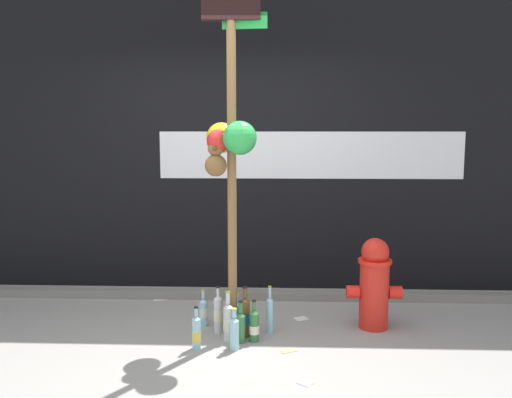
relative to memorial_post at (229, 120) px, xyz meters
The scene contains 20 objects.
ground_plane 1.78m from the memorial_post, 107.20° to the right, with size 14.00×14.00×0.00m, color gray.
building_wall 1.43m from the memorial_post, 95.16° to the left, with size 10.00×0.21×3.29m.
curb_strip 1.94m from the memorial_post, 97.85° to the left, with size 8.00×0.12×0.08m, color slate.
memorial_post is the anchor object (origin of this frame).
fire_hydrant 1.81m from the memorial_post, 10.78° to the left, with size 0.46×0.28×0.77m.
bottle_0 1.64m from the memorial_post, 137.72° to the left, with size 0.08×0.08×0.31m.
bottle_1 1.56m from the memorial_post, ahead, with size 0.08×0.08×0.42m.
bottle_2 1.64m from the memorial_post, 131.59° to the right, with size 0.07×0.07×0.33m.
bottle_3 1.59m from the memorial_post, 87.60° to the left, with size 0.08×0.08×0.38m.
bottle_4 1.60m from the memorial_post, 15.15° to the left, with size 0.06×0.06×0.39m.
bottle_5 1.62m from the memorial_post, 26.77° to the right, with size 0.08×0.08×0.34m.
bottle_6 1.61m from the memorial_post, 65.44° to the left, with size 0.06×0.06×0.32m.
bottle_7 1.60m from the memorial_post, 54.51° to the right, with size 0.07×0.07×0.34m.
bottle_8 1.57m from the memorial_post, 94.21° to the right, with size 0.08×0.08×0.40m.
bottle_9 1.61m from the memorial_post, 78.18° to the right, with size 0.07×0.07×0.32m.
bottle_10 1.57m from the memorial_post, 148.61° to the left, with size 0.08×0.08×0.39m.
litter_0 1.81m from the memorial_post, 30.82° to the right, with size 0.13×0.06×0.01m, color tan.
litter_1 1.87m from the memorial_post, 34.58° to the left, with size 0.11×0.10×0.01m, color silver.
litter_2 1.98m from the memorial_post, 54.36° to the right, with size 0.10×0.08×0.01m, color #8C99B2.
litter_3 2.08m from the memorial_post, 130.73° to the left, with size 0.14×0.04×0.01m, color silver.
Camera 1 is at (0.50, -3.71, 1.67)m, focal length 37.52 mm.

